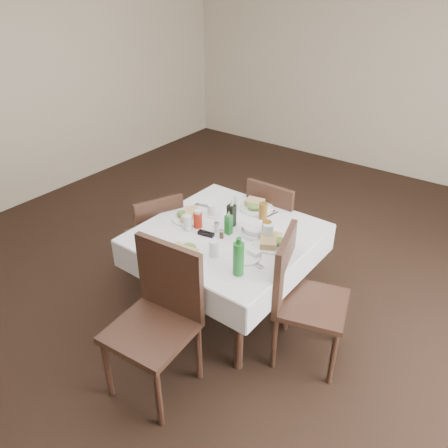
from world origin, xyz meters
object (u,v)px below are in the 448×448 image
oil_cruet_dark (231,214)px  bread_basket (256,230)px  dining_table (227,242)px  chair_west (157,234)px  green_bottle (238,258)px  chair_north (274,222)px  water_e (268,233)px  water_w (188,222)px  water_n (238,202)px  ketchup_bottle (198,219)px  chair_east (299,291)px  coffee_mug (213,210)px  chair_south (160,311)px  water_s (214,249)px  oil_cruet_green (229,224)px

oil_cruet_dark → bread_basket: bearing=2.1°
dining_table → chair_west: 0.74m
bread_basket → green_bottle: bearing=-70.0°
dining_table → chair_north: size_ratio=1.32×
dining_table → water_e: water_e is taller
chair_north → water_w: size_ratio=7.80×
water_n → bread_basket: size_ratio=0.60×
water_e → water_w: size_ratio=1.21×
chair_north → water_n: bearing=-115.5°
bread_basket → oil_cruet_dark: bearing=-177.9°
chair_north → ketchup_bottle: (-0.24, -0.76, 0.30)m
chair_east → water_e: 0.47m
chair_west → ketchup_bottle: (0.49, -0.03, 0.33)m
bread_basket → coffee_mug: coffee_mug is taller
dining_table → chair_south: chair_south is taller
water_e → chair_west: bearing=-174.0°
water_s → oil_cruet_green: oil_cruet_green is taller
water_s → oil_cruet_dark: oil_cruet_dark is taller
chair_east → water_e: (-0.36, 0.14, 0.27)m
dining_table → ketchup_bottle: 0.28m
chair_east → water_n: 0.95m
water_s → water_w: 0.41m
water_s → oil_cruet_dark: bearing=109.2°
bread_basket → chair_east: bearing=-20.4°
water_w → coffee_mug: water_w is taller
chair_north → water_e: 0.75m
chair_east → oil_cruet_green: size_ratio=5.00×
water_e → bread_basket: water_e is taller
chair_east → oil_cruet_dark: oil_cruet_dark is taller
oil_cruet_dark → coffee_mug: (-0.22, 0.05, -0.06)m
chair_south → green_bottle: chair_south is taller
water_w → ketchup_bottle: size_ratio=0.83×
chair_south → oil_cruet_green: 0.84m
water_s → green_bottle: bearing=-14.7°
chair_south → water_e: (0.25, 0.88, 0.24)m
oil_cruet_dark → green_bottle: size_ratio=0.83×
bread_basket → oil_cruet_green: size_ratio=1.09×
dining_table → chair_south: size_ratio=1.19×
chair_north → chair_west: bearing=-135.4°
chair_south → coffee_mug: size_ratio=7.69×
bread_basket → coffee_mug: bearing=174.7°
chair_east → water_w: (-0.93, -0.07, 0.26)m
chair_north → water_s: bearing=-84.7°
ketchup_bottle → coffee_mug: bearing=95.9°
dining_table → coffee_mug: bearing=149.3°
water_e → green_bottle: bearing=-83.4°
dining_table → oil_cruet_green: (0.02, -0.01, 0.17)m
chair_north → chair_west: (-0.74, -0.73, -0.03)m
coffee_mug → chair_west: bearing=-158.9°
chair_east → water_w: size_ratio=8.23×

